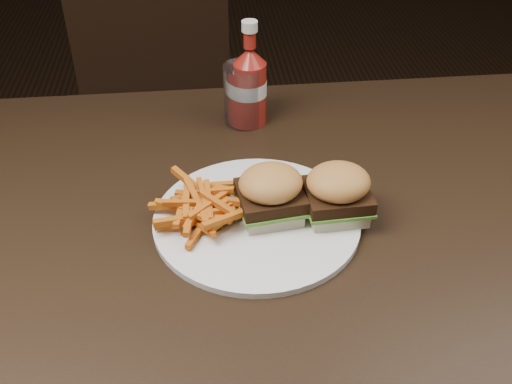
{
  "coord_description": "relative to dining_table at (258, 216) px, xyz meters",
  "views": [
    {
      "loc": [
        -0.08,
        -0.73,
        1.34
      ],
      "look_at": [
        -0.01,
        -0.03,
        0.8
      ],
      "focal_mm": 42.0,
      "sensor_mm": 36.0,
      "label": 1
    }
  ],
  "objects": [
    {
      "name": "dining_table",
      "position": [
        0.0,
        0.0,
        0.0
      ],
      "size": [
        1.2,
        0.8,
        0.04
      ],
      "primitive_type": "cube",
      "color": "black",
      "rests_on": "ground"
    },
    {
      "name": "tumbler",
      "position": [
        0.0,
        0.26,
        0.08
      ],
      "size": [
        0.08,
        0.08,
        0.12
      ],
      "primitive_type": "cylinder",
      "rotation": [
        0.0,
        0.0,
        -0.11
      ],
      "color": "white",
      "rests_on": "dining_table"
    },
    {
      "name": "fries_pile",
      "position": [
        -0.08,
        -0.03,
        0.05
      ],
      "size": [
        0.13,
        0.13,
        0.05
      ],
      "primitive_type": null,
      "rotation": [
        0.0,
        0.0,
        -0.12
      ],
      "color": "#CC5300",
      "rests_on": "plate"
    },
    {
      "name": "ketchup_bottle",
      "position": [
        0.01,
        0.26,
        0.08
      ],
      "size": [
        0.07,
        0.07,
        0.12
      ],
      "primitive_type": "cylinder",
      "rotation": [
        0.0,
        0.0,
        -0.2
      ],
      "color": "maroon",
      "rests_on": "dining_table"
    },
    {
      "name": "sandwich_half_a",
      "position": [
        0.01,
        -0.04,
        0.04
      ],
      "size": [
        0.09,
        0.09,
        0.02
      ],
      "primitive_type": "cube",
      "rotation": [
        0.0,
        0.0,
        0.13
      ],
      "color": "beige",
      "rests_on": "plate"
    },
    {
      "name": "sandwich_half_b",
      "position": [
        0.11,
        -0.04,
        0.04
      ],
      "size": [
        0.09,
        0.08,
        0.02
      ],
      "primitive_type": "cube",
      "rotation": [
        0.0,
        0.0,
        0.04
      ],
      "color": "beige",
      "rests_on": "plate"
    },
    {
      "name": "plate",
      "position": [
        -0.01,
        -0.04,
        0.03
      ],
      "size": [
        0.31,
        0.31,
        0.01
      ],
      "primitive_type": "cylinder",
      "color": "white",
      "rests_on": "dining_table"
    },
    {
      "name": "chair_far",
      "position": [
        -0.22,
        0.88,
        -0.3
      ],
      "size": [
        0.47,
        0.47,
        0.04
      ],
      "primitive_type": "cube",
      "rotation": [
        0.0,
        0.0,
        3.32
      ],
      "color": "black",
      "rests_on": "ground"
    }
  ]
}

